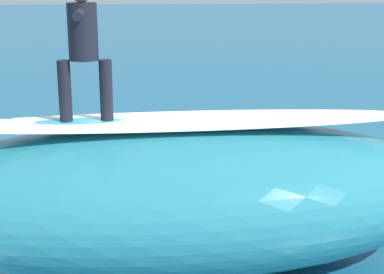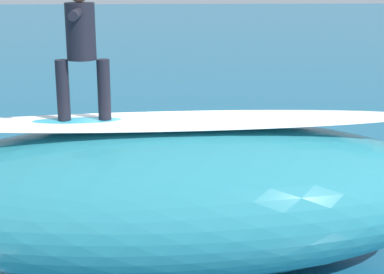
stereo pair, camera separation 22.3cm
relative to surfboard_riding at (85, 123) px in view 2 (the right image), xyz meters
The scene contains 7 objects.
ground_plane 2.88m from the surfboard_riding, 121.79° to the right, with size 120.00×120.00×0.00m, color #196084.
wave_crest 1.55m from the surfboard_riding, behind, with size 7.62×2.99×1.99m, color teal.
wave_foam_lip 1.15m from the surfboard_riding, behind, with size 6.48×1.05×0.08m, color white.
surfboard_riding is the anchor object (origin of this frame).
surfer_riding 1.03m from the surfboard_riding, 90.00° to the right, with size 0.67×1.61×1.70m.
surfboard_paddling 4.17m from the surfboard_riding, 140.58° to the right, with size 2.15×0.55×0.09m, color yellow.
surfer_paddling 4.17m from the surfboard_riding, 142.05° to the right, with size 1.71×0.53×0.31m.
Camera 2 is at (0.04, 9.28, 3.94)m, focal length 56.74 mm.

